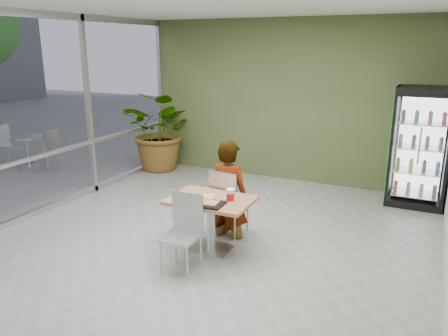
{
  "coord_description": "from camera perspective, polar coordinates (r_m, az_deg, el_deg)",
  "views": [
    {
      "loc": [
        2.67,
        -4.87,
        2.69
      ],
      "look_at": [
        0.06,
        0.49,
        1.0
      ],
      "focal_mm": 35.0,
      "sensor_mm": 36.0,
      "label": 1
    }
  ],
  "objects": [
    {
      "name": "room_envelope",
      "position": [
        5.66,
        -2.77,
        4.7
      ],
      "size": [
        6.0,
        7.0,
        3.2
      ],
      "primitive_type": null,
      "color": "beige",
      "rests_on": "ground"
    },
    {
      "name": "chair_near",
      "position": [
        5.39,
        -5.21,
        -7.52
      ],
      "size": [
        0.44,
        0.45,
        0.95
      ],
      "rotation": [
        0.0,
        0.0,
        0.05
      ],
      "color": "#B3B6B8",
      "rests_on": "ground"
    },
    {
      "name": "beverage_fridge",
      "position": [
        8.09,
        24.19,
        2.47
      ],
      "size": [
        0.93,
        0.71,
        2.03
      ],
      "rotation": [
        0.0,
        0.0,
        0.0
      ],
      "color": "black",
      "rests_on": "ground"
    },
    {
      "name": "cafeteria_tray",
      "position": [
        5.51,
        -2.26,
        -4.67
      ],
      "size": [
        0.44,
        0.34,
        0.02
      ],
      "primitive_type": "cube",
      "rotation": [
        0.0,
        0.0,
        0.07
      ],
      "color": "black",
      "rests_on": "dining_table"
    },
    {
      "name": "pizza_plate",
      "position": [
        5.76,
        -2.17,
        -3.7
      ],
      "size": [
        0.31,
        0.25,
        0.03
      ],
      "color": "white",
      "rests_on": "dining_table"
    },
    {
      "name": "chair_far",
      "position": [
        6.23,
        0.33,
        -3.94
      ],
      "size": [
        0.48,
        0.49,
        0.99
      ],
      "rotation": [
        0.0,
        0.0,
        3.04
      ],
      "color": "#B3B6B8",
      "rests_on": "ground"
    },
    {
      "name": "storefront_frame",
      "position": [
        7.55,
        -23.32,
        6.25
      ],
      "size": [
        0.1,
        7.0,
        3.2
      ],
      "primitive_type": null,
      "color": "#B3B6B8",
      "rests_on": "ground"
    },
    {
      "name": "seated_woman",
      "position": [
        6.28,
        0.63,
        -4.01
      ],
      "size": [
        0.67,
        0.47,
        1.72
      ],
      "primitive_type": "imported",
      "rotation": [
        0.0,
        0.0,
        3.04
      ],
      "color": "black",
      "rests_on": "ground"
    },
    {
      "name": "napkin_stack",
      "position": [
        5.72,
        -4.41,
        -3.91
      ],
      "size": [
        0.18,
        0.18,
        0.02
      ],
      "primitive_type": "cube",
      "rotation": [
        0.0,
        0.0,
        0.13
      ],
      "color": "white",
      "rests_on": "dining_table"
    },
    {
      "name": "dining_table",
      "position": [
        5.79,
        -1.71,
        -5.98
      ],
      "size": [
        1.09,
        0.77,
        0.75
      ],
      "rotation": [
        0.0,
        0.0,
        0.02
      ],
      "color": "#A67147",
      "rests_on": "ground"
    },
    {
      "name": "potted_plant",
      "position": [
        9.65,
        -8.14,
        4.84
      ],
      "size": [
        1.67,
        1.47,
        1.75
      ],
      "primitive_type": "imported",
      "rotation": [
        0.0,
        0.0,
        -0.07
      ],
      "color": "#28642A",
      "rests_on": "ground"
    },
    {
      "name": "ground",
      "position": [
        6.17,
        -2.58,
        -10.04
      ],
      "size": [
        7.0,
        7.0,
        0.0
      ],
      "primitive_type": "plane",
      "color": "gray",
      "rests_on": "ground"
    },
    {
      "name": "soda_cup",
      "position": [
        5.54,
        0.85,
        -3.69
      ],
      "size": [
        0.1,
        0.1,
        0.18
      ],
      "color": "white",
      "rests_on": "dining_table"
    }
  ]
}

